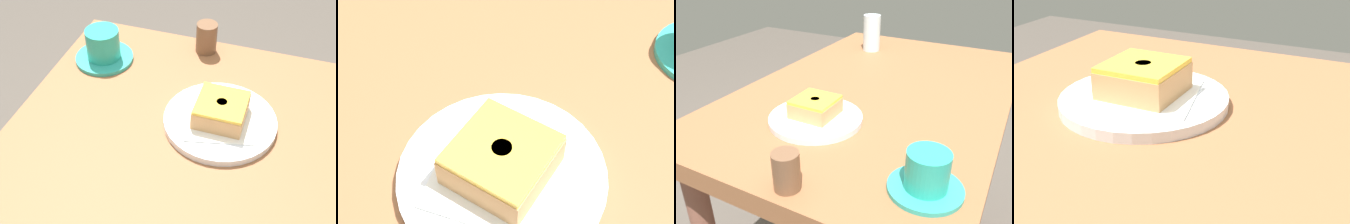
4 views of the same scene
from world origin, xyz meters
The scene contains 3 objects.
plate_glazed_square centered at (0.28, -0.05, 0.77)m, with size 0.23×0.23×0.02m, color white.
napkin_glazed_square centered at (0.28, -0.05, 0.78)m, with size 0.14×0.14×0.00m, color white.
donut_glazed_square centered at (0.28, -0.05, 0.80)m, with size 0.10×0.10×0.04m.
Camera 4 is at (-0.03, 0.48, 1.03)m, focal length 51.48 mm.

